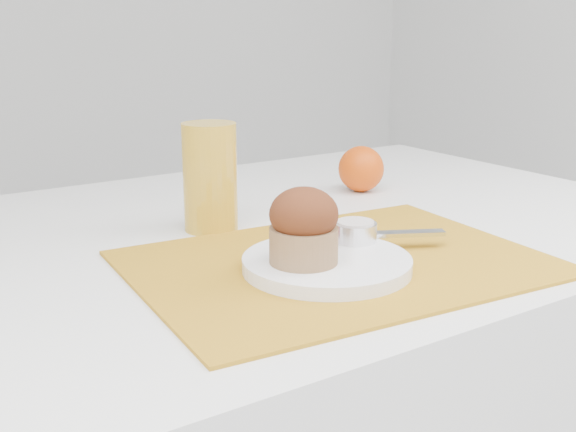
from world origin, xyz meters
TOP-DOWN VIEW (x-y plane):
  - placemat at (-0.03, -0.13)m, footprint 0.51×0.39m
  - plate at (-0.06, -0.15)m, footprint 0.23×0.23m
  - ramekin at (0.01, -0.12)m, footprint 0.06×0.06m
  - cream at (0.01, -0.12)m, footprint 0.05×0.05m
  - raspberry_near at (-0.04, -0.09)m, footprint 0.02×0.02m
  - raspberry_far at (-0.02, -0.10)m, footprint 0.02×0.02m
  - butter_knife at (0.03, -0.11)m, footprint 0.20×0.11m
  - orange at (0.23, 0.14)m, footprint 0.08×0.08m
  - juice_glass at (-0.08, 0.08)m, footprint 0.09×0.09m
  - muffin at (-0.09, -0.15)m, footprint 0.10×0.10m

SIDE VIEW (x-z plane):
  - placemat at x=-0.03m, z-range 0.75..0.75m
  - plate at x=-0.06m, z-range 0.75..0.77m
  - butter_knife at x=0.03m, z-range 0.77..0.78m
  - raspberry_far at x=-0.02m, z-range 0.77..0.79m
  - raspberry_near at x=-0.04m, z-range 0.77..0.79m
  - ramekin at x=0.01m, z-range 0.77..0.79m
  - orange at x=0.23m, z-range 0.75..0.83m
  - cream at x=0.01m, z-range 0.79..0.79m
  - muffin at x=-0.09m, z-range 0.77..0.85m
  - juice_glass at x=-0.08m, z-range 0.75..0.90m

